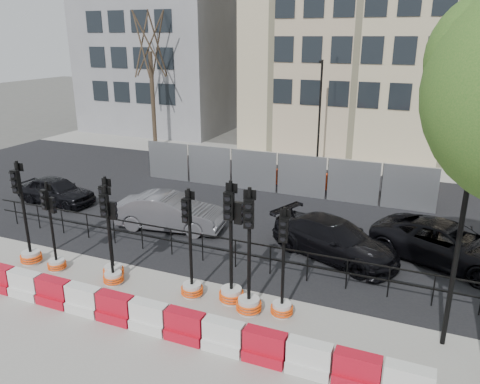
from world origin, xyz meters
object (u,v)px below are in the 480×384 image
at_px(lamp_post_near, 462,223).
at_px(traffic_signal_a, 29,243).
at_px(traffic_signal_d, 112,262).
at_px(car_c, 334,239).
at_px(car_a, 56,191).
at_px(traffic_signal_h, 282,295).

height_order(lamp_post_near, traffic_signal_a, lamp_post_near).
distance_m(traffic_signal_a, traffic_signal_d, 3.40).
bearing_deg(car_c, traffic_signal_d, 149.93).
height_order(lamp_post_near, car_a, lamp_post_near).
distance_m(traffic_signal_a, car_c, 10.20).
height_order(lamp_post_near, traffic_signal_d, lamp_post_near).
xyz_separation_m(traffic_signal_d, car_a, (-6.89, 4.98, -0.13)).
height_order(traffic_signal_a, traffic_signal_h, traffic_signal_a).
bearing_deg(traffic_signal_d, traffic_signal_a, 166.95).
distance_m(car_a, car_c, 12.70).
bearing_deg(traffic_signal_h, car_a, 151.29).
bearing_deg(traffic_signal_d, car_c, 25.37).
bearing_deg(traffic_signal_h, lamp_post_near, -2.97).
bearing_deg(traffic_signal_a, car_a, 122.07).
relative_size(traffic_signal_d, car_c, 0.64).
relative_size(traffic_signal_a, car_a, 0.95).
relative_size(traffic_signal_a, car_c, 0.72).
bearing_deg(car_a, traffic_signal_d, -123.78).
bearing_deg(traffic_signal_h, car_c, 74.76).
xyz_separation_m(lamp_post_near, car_a, (-16.20, 4.29, -2.60)).
distance_m(lamp_post_near, traffic_signal_d, 9.66).
bearing_deg(car_c, car_a, 110.05).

